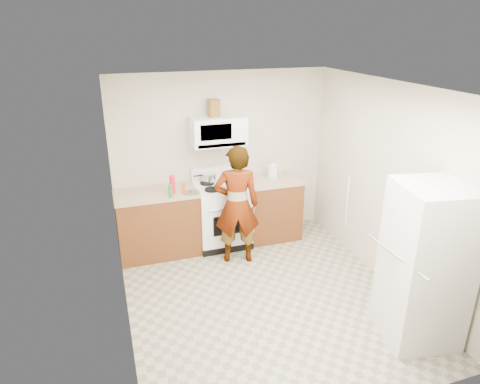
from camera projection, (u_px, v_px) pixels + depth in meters
name	position (u px, v px, depth m)	size (l,w,h in m)	color
floor	(264.00, 296.00, 5.21)	(3.60, 3.60, 0.00)	gray
back_wall	(222.00, 157.00, 6.33)	(3.20, 0.02, 2.50)	beige
right_wall	(388.00, 186.00, 5.21)	(0.02, 3.60, 2.50)	beige
cabinet_left	(158.00, 224.00, 6.06)	(1.12, 0.62, 0.90)	brown
counter_left	(156.00, 194.00, 5.88)	(1.14, 0.64, 0.04)	tan
cabinet_right	(271.00, 209.00, 6.56)	(0.80, 0.62, 0.90)	brown
counter_right	(272.00, 180.00, 6.39)	(0.82, 0.64, 0.04)	tan
gas_range	(222.00, 214.00, 6.31)	(0.76, 0.65, 1.13)	white
microwave	(218.00, 131.00, 5.98)	(0.76, 0.38, 0.40)	white
person	(237.00, 205.00, 5.73)	(0.61, 0.40, 1.66)	tan
fridge	(425.00, 265.00, 4.27)	(0.70, 0.70, 1.70)	silver
kettle	(273.00, 171.00, 6.42)	(0.16, 0.16, 0.20)	silver
jug	(214.00, 108.00, 5.86)	(0.14, 0.14, 0.24)	brown
saucepan	(209.00, 177.00, 6.24)	(0.21, 0.21, 0.11)	silver
tray	(232.00, 186.00, 6.04)	(0.25, 0.16, 0.05)	silver
bottle_spray	(172.00, 185.00, 5.80)	(0.07, 0.07, 0.25)	red
bottle_hot_sauce	(184.00, 189.00, 5.81)	(0.05, 0.05, 0.15)	#CC4416
bottle_green_cap	(170.00, 191.00, 5.69)	(0.05, 0.05, 0.17)	#178020
pot_lid	(192.00, 192.00, 5.87)	(0.24, 0.24, 0.01)	silver
broom	(347.00, 211.00, 6.17)	(0.03, 0.03, 1.17)	white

